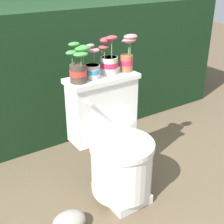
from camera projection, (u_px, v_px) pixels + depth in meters
ground_plane at (127, 188)px, 2.18m from camera, size 12.00×12.00×0.00m
hedge_backdrop at (44, 64)px, 2.94m from camera, size 3.33×1.10×1.11m
toilet at (115, 147)px, 2.01m from camera, size 0.47×0.53×0.78m
potted_plant_left at (78, 67)px, 1.79m from camera, size 0.15×0.11×0.23m
potted_plant_midleft at (93, 68)px, 1.87m from camera, size 0.11×0.10×0.20m
potted_plant_middle at (109, 60)px, 1.94m from camera, size 0.12×0.11×0.25m
potted_plant_midright at (128, 54)px, 1.97m from camera, size 0.10×0.10×0.24m
garden_stone at (69, 222)px, 1.81m from camera, size 0.20×0.16×0.11m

